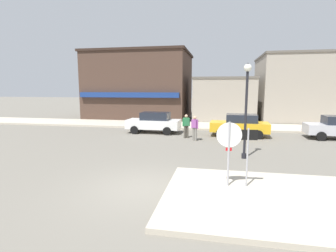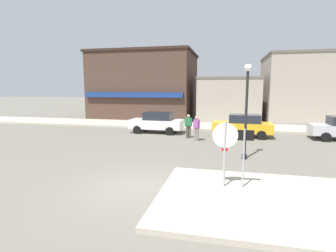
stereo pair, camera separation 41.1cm
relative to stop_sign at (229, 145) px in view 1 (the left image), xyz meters
name	(u,v)px [view 1 (the left image)]	position (x,y,z in m)	size (l,w,h in m)	color
ground_plane	(143,188)	(-2.82, -0.42, -1.52)	(160.00, 160.00, 0.00)	#6B665B
sidewalk_corner	(270,200)	(1.24, -0.73, -1.44)	(6.40, 4.80, 0.15)	#B7AD99
kerb_far	(190,126)	(-2.82, 14.33, -1.44)	(80.00, 4.00, 0.15)	#B7AD99
stop_sign	(229,145)	(0.00, 0.00, 0.00)	(0.82, 0.09, 2.30)	#9E9EA3
one_way_sign	(248,151)	(0.60, 0.06, -0.19)	(0.60, 0.07, 2.10)	#9E9EA3
lamp_post	(247,97)	(0.90, 4.22, 1.44)	(0.36, 0.36, 4.54)	black
parked_car_nearest	(154,122)	(-5.17, 10.50, -0.71)	(4.04, 1.95, 1.56)	white
parked_car_second	(240,125)	(1.11, 10.25, -0.71)	(4.07, 2.01, 1.56)	gold
pedestrian_crossing_near	(195,127)	(-1.85, 8.03, -0.65)	(0.51, 0.38, 1.61)	gray
pedestrian_crossing_far	(186,125)	(-2.51, 8.88, -0.65)	(0.51, 0.38, 1.61)	#4C473D
building_corner_shop	(141,86)	(-9.21, 20.57, 2.14)	(11.06, 8.97, 7.30)	#473328
building_storefront_left_near	(224,99)	(0.10, 19.19, 0.70)	(6.10, 5.76, 4.43)	#9E9384
building_storefront_left_mid	(297,89)	(7.40, 20.45, 1.80)	(7.59, 8.13, 6.63)	#9E9384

